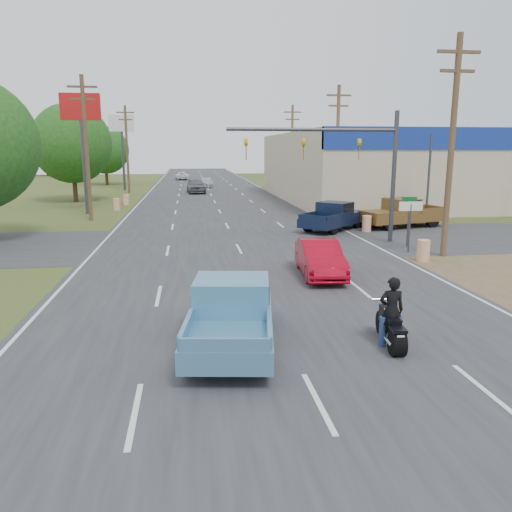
{
  "coord_description": "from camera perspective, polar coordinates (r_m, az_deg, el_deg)",
  "views": [
    {
      "loc": [
        -2.45,
        -8.92,
        4.97
      ],
      "look_at": [
        -0.17,
        8.15,
        1.3
      ],
      "focal_mm": 35.0,
      "sensor_mm": 36.0,
      "label": 1
    }
  ],
  "objects": [
    {
      "name": "motorcycle",
      "position": [
        13.32,
        15.17,
        -8.1
      ],
      "size": [
        0.66,
        2.14,
        1.08
      ],
      "rotation": [
        0.0,
        0.0,
        -0.1
      ],
      "color": "black",
      "rests_on": "ground"
    },
    {
      "name": "cross_road",
      "position": [
        27.48,
        -2.37,
        1.62
      ],
      "size": [
        120.0,
        10.0,
        0.02
      ],
      "primitive_type": "cube",
      "color": "#2D2D30",
      "rests_on": "ground"
    },
    {
      "name": "navy_pickup",
      "position": [
        31.99,
        8.99,
        4.56
      ],
      "size": [
        5.24,
        5.23,
        1.77
      ],
      "rotation": [
        0.0,
        0.0,
        -0.79
      ],
      "color": "black",
      "rests_on": "ground"
    },
    {
      "name": "utility_pole_5",
      "position": [
        37.59,
        -18.84,
        11.93
      ],
      "size": [
        2.0,
        0.28,
        10.0
      ],
      "color": "#4C3823",
      "rests_on": "ground"
    },
    {
      "name": "utility_pole_3",
      "position": [
        59.14,
        4.14,
        12.33
      ],
      "size": [
        2.0,
        0.28,
        10.0
      ],
      "color": "#4C3823",
      "rests_on": "ground"
    },
    {
      "name": "barrel_3",
      "position": [
        47.48,
        -14.62,
        6.23
      ],
      "size": [
        0.56,
        0.56,
        1.0
      ],
      "primitive_type": "cylinder",
      "color": "orange",
      "rests_on": "ground"
    },
    {
      "name": "utility_pole_6",
      "position": [
        61.33,
        -14.53,
        11.97
      ],
      "size": [
        2.0,
        0.28,
        10.0
      ],
      "color": "#4C3823",
      "rests_on": "ground"
    },
    {
      "name": "tree_2",
      "position": [
        75.84,
        -16.87,
        11.5
      ],
      "size": [
        6.72,
        6.72,
        8.32
      ],
      "color": "#422D19",
      "rests_on": "ground"
    },
    {
      "name": "distant_car_grey",
      "position": [
        59.58,
        -6.87,
        7.98
      ],
      "size": [
        2.36,
        5.15,
        1.71
      ],
      "primitive_type": "imported",
      "rotation": [
        0.0,
        0.0,
        0.07
      ],
      "color": "slate",
      "rests_on": "ground"
    },
    {
      "name": "street_name_sign",
      "position": [
        27.1,
        17.04,
        4.37
      ],
      "size": [
        0.8,
        0.08,
        2.61
      ],
      "color": "#3F3F44",
      "rests_on": "ground"
    },
    {
      "name": "rider",
      "position": [
        13.24,
        15.2,
        -6.42
      ],
      "size": [
        0.68,
        0.48,
        1.75
      ],
      "primitive_type": "imported",
      "rotation": [
        0.0,
        0.0,
        3.04
      ],
      "color": "black",
      "rests_on": "ground"
    },
    {
      "name": "main_road",
      "position": [
        49.23,
        -4.75,
        6.2
      ],
      "size": [
        15.0,
        180.0,
        0.02
      ],
      "primitive_type": "cube",
      "color": "#2D2D30",
      "rests_on": "ground"
    },
    {
      "name": "utility_pole_2",
      "position": [
        41.67,
        9.27,
        12.35
      ],
      "size": [
        2.0,
        0.28,
        10.0
      ],
      "color": "#4C3823",
      "rests_on": "ground"
    },
    {
      "name": "blue_pickup",
      "position": [
        13.02,
        -2.75,
        -6.25
      ],
      "size": [
        2.77,
        5.54,
        1.76
      ],
      "rotation": [
        0.0,
        0.0,
        -0.14
      ],
      "color": "black",
      "rests_on": "ground"
    },
    {
      "name": "utility_pole_1",
      "position": [
        24.97,
        21.47,
        12.01
      ],
      "size": [
        2.0,
        0.28,
        10.0
      ],
      "color": "#4C3823",
      "rests_on": "ground"
    },
    {
      "name": "distant_car_white",
      "position": [
        86.88,
        -8.47,
        9.03
      ],
      "size": [
        2.41,
        4.73,
        1.28
      ],
      "primitive_type": "imported",
      "rotation": [
        0.0,
        0.0,
        3.2
      ],
      "color": "white",
      "rests_on": "ground"
    },
    {
      "name": "red_convertible",
      "position": [
        20.11,
        7.31,
        -0.3
      ],
      "size": [
        1.84,
        4.42,
        1.42
      ],
      "primitive_type": "imported",
      "rotation": [
        0.0,
        0.0,
        -0.08
      ],
      "color": "#A8071A",
      "rests_on": "ground"
    },
    {
      "name": "barrel_1",
      "position": [
        31.68,
        12.53,
        3.63
      ],
      "size": [
        0.56,
        0.56,
        1.0
      ],
      "primitive_type": "cylinder",
      "color": "orange",
      "rests_on": "ground"
    },
    {
      "name": "distant_car_silver",
      "position": [
        68.88,
        -5.73,
        8.37
      ],
      "size": [
        2.08,
        4.63,
        1.32
      ],
      "primitive_type": "imported",
      "rotation": [
        0.0,
        0.0,
        -0.05
      ],
      "color": "silver",
      "rests_on": "ground"
    },
    {
      "name": "tree_6",
      "position": [
        107.52,
        -22.98,
        11.91
      ],
      "size": [
        8.82,
        8.82,
        10.92
      ],
      "color": "#422D19",
      "rests_on": "ground"
    },
    {
      "name": "tree_5",
      "position": [
        108.87,
        9.96,
        12.32
      ],
      "size": [
        7.98,
        7.98,
        9.88
      ],
      "color": "#422D19",
      "rests_on": "ground"
    },
    {
      "name": "tree_1",
      "position": [
        52.11,
        -20.31,
        11.96
      ],
      "size": [
        7.56,
        7.56,
        9.36
      ],
      "color": "#422D19",
      "rests_on": "ground"
    },
    {
      "name": "lane_sign",
      "position": [
        25.46,
        17.23,
        4.57
      ],
      "size": [
        1.2,
        0.08,
        2.52
      ],
      "color": "#3F3F44",
      "rests_on": "ground"
    },
    {
      "name": "ground",
      "position": [
        10.5,
        7.1,
        -16.31
      ],
      "size": [
        200.0,
        200.0,
        0.0
      ],
      "primitive_type": "plane",
      "color": "#39471C",
      "rests_on": "ground"
    },
    {
      "name": "barrel_0",
      "position": [
        23.81,
        18.58,
        0.57
      ],
      "size": [
        0.56,
        0.56,
        1.0
      ],
      "primitive_type": "cylinder",
      "color": "orange",
      "rests_on": "ground"
    },
    {
      "name": "signal_mast",
      "position": [
        27.21,
        10.3,
        11.49
      ],
      "size": [
        9.12,
        0.4,
        7.0
      ],
      "color": "#3F3F44",
      "rests_on": "ground"
    },
    {
      "name": "pole_sign_left_far",
      "position": [
        65.46,
        -15.1,
        13.55
      ],
      "size": [
        3.0,
        0.35,
        9.2
      ],
      "color": "#3F3F44",
      "rests_on": "ground"
    },
    {
      "name": "dirt_verge",
      "position": [
        23.74,
        27.14,
        -1.39
      ],
      "size": [
        8.0,
        18.0,
        0.01
      ],
      "primitive_type": "cube",
      "color": "brown",
      "rests_on": "ground"
    },
    {
      "name": "barrel_2",
      "position": [
        43.58,
        -15.63,
        5.69
      ],
      "size": [
        0.56,
        0.56,
        1.0
      ],
      "primitive_type": "cylinder",
      "color": "orange",
      "rests_on": "ground"
    },
    {
      "name": "pole_sign_left_near",
      "position": [
        41.77,
        -19.34,
        14.39
      ],
      "size": [
        3.0,
        0.35,
        9.2
      ],
      "color": "#3F3F44",
      "rests_on": "ground"
    },
    {
      "name": "brown_pickup",
      "position": [
        34.02,
        16.22,
        4.77
      ],
      "size": [
        6.08,
        3.65,
        1.89
      ],
      "rotation": [
        0.0,
        0.0,
        1.84
      ],
      "color": "black",
      "rests_on": "ground"
    }
  ]
}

